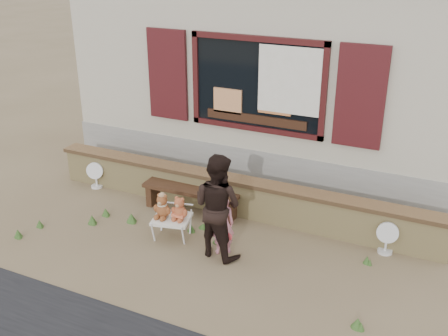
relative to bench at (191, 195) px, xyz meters
The scene contains 12 objects.
ground 1.03m from the bench, 45.81° to the right, with size 80.00×80.00×0.00m, color brown.
shopfront 4.19m from the bench, 79.74° to the left, with size 8.04×5.13×4.00m.
brick_wall 0.75m from the bench, 23.36° to the left, with size 7.10×0.36×0.67m.
bench is the anchor object (origin of this frame).
folding_chair 0.90m from the bench, 81.02° to the right, with size 0.68×0.63×0.35m.
teddy_bear_left 0.95m from the bench, 89.73° to the right, with size 0.30×0.26×0.41m, color brown, non-canonical shape.
teddy_bear_right 0.93m from the bench, 72.09° to the right, with size 0.28×0.25×0.39m, color brown, non-canonical shape.
child 1.43m from the bench, 41.80° to the right, with size 0.35×0.23×0.96m, color pink.
adult 1.49m from the bench, 44.99° to the right, with size 0.79×0.61×1.62m, color black.
fan_left 2.12m from the bench, behind, with size 0.34×0.22×0.52m.
fan_right 3.30m from the bench, ahead, with size 0.34×0.22×0.53m.
grass_tufts 1.08m from the bench, 93.17° to the right, with size 5.53×1.75×0.16m.
Camera 1 is at (3.29, -6.40, 4.37)m, focal length 42.00 mm.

